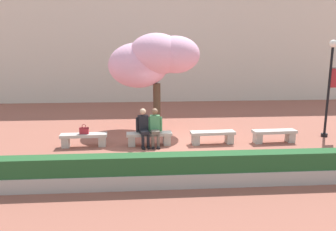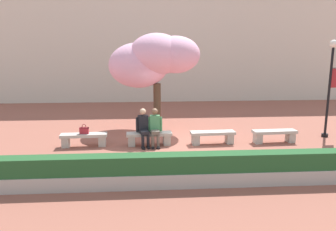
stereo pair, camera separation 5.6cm
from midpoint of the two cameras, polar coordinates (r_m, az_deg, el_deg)
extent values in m
plane|color=#8E5142|center=(11.51, 2.16, -5.05)|extent=(100.00, 100.00, 0.00)
cube|color=beige|center=(22.50, -1.19, 14.15)|extent=(28.00, 4.00, 8.62)
cube|color=#ADA89E|center=(11.52, -14.60, -3.35)|extent=(1.58, 0.50, 0.10)
cube|color=#ADA89E|center=(11.67, -17.52, -4.46)|extent=(0.26, 0.35, 0.35)
cube|color=#ADA89E|center=(11.51, -11.52, -4.37)|extent=(0.26, 0.35, 0.35)
cube|color=#ADA89E|center=(11.33, -3.44, -3.23)|extent=(1.58, 0.50, 0.10)
cube|color=#ADA89E|center=(11.37, -6.50, -4.41)|extent=(0.26, 0.35, 0.35)
cube|color=#ADA89E|center=(11.44, -0.37, -4.22)|extent=(0.26, 0.35, 0.35)
cube|color=#ADA89E|center=(11.58, 7.66, -2.99)|extent=(1.58, 0.50, 0.10)
cube|color=#ADA89E|center=(11.50, 4.68, -4.19)|extent=(0.26, 0.35, 0.35)
cube|color=#ADA89E|center=(11.81, 10.50, -3.93)|extent=(0.26, 0.35, 0.35)
cube|color=#ADA89E|center=(12.23, 17.92, -2.67)|extent=(1.58, 0.50, 0.10)
cube|color=#ADA89E|center=(12.05, 15.22, -3.83)|extent=(0.26, 0.35, 0.35)
cube|color=#ADA89E|center=(12.56, 20.38, -3.54)|extent=(0.26, 0.35, 0.35)
cube|color=black|center=(11.02, -4.46, -5.67)|extent=(0.14, 0.23, 0.06)
cylinder|color=black|center=(11.02, -4.53, -4.54)|extent=(0.10, 0.10, 0.42)
cube|color=black|center=(11.05, -3.54, -5.61)|extent=(0.14, 0.23, 0.06)
cylinder|color=black|center=(11.05, -3.61, -4.48)|extent=(0.10, 0.10, 0.42)
cube|color=black|center=(11.13, -4.27, -2.93)|extent=(0.35, 0.44, 0.12)
cube|color=black|center=(11.28, -4.50, -1.33)|extent=(0.37, 0.28, 0.54)
sphere|color=tan|center=(11.19, -4.54, 0.70)|extent=(0.21, 0.21, 0.21)
cylinder|color=black|center=(11.23, -5.53, -1.61)|extent=(0.09, 0.09, 0.50)
cylinder|color=black|center=(11.31, -3.43, -1.49)|extent=(0.09, 0.09, 0.50)
cube|color=black|center=(11.03, -2.76, -5.63)|extent=(0.10, 0.22, 0.06)
cylinder|color=brown|center=(11.03, -2.79, -4.50)|extent=(0.10, 0.10, 0.42)
cube|color=black|center=(11.04, -1.82, -5.61)|extent=(0.10, 0.22, 0.06)
cylinder|color=brown|center=(11.04, -1.85, -4.48)|extent=(0.10, 0.10, 0.42)
cube|color=brown|center=(11.13, -2.38, -2.90)|extent=(0.29, 0.40, 0.12)
cube|color=#428451|center=(11.28, -2.44, -1.29)|extent=(0.34, 0.23, 0.54)
sphere|color=brown|center=(11.20, -2.46, 0.73)|extent=(0.21, 0.21, 0.21)
cylinder|color=#428451|center=(11.27, -3.51, -1.53)|extent=(0.09, 0.09, 0.50)
cylinder|color=#428451|center=(11.28, -1.37, -1.49)|extent=(0.09, 0.09, 0.50)
cube|color=#A3232D|center=(11.47, -14.54, -2.57)|extent=(0.30, 0.14, 0.22)
cube|color=maroon|center=(11.45, -14.57, -2.14)|extent=(0.30, 0.15, 0.04)
torus|color=maroon|center=(11.44, -14.58, -1.79)|extent=(0.14, 0.02, 0.14)
cylinder|color=#473323|center=(13.55, -2.06, 1.61)|extent=(0.30, 0.30, 1.90)
ellipsoid|color=#EAA8C6|center=(13.35, -2.13, 10.62)|extent=(2.23, 2.29, 1.67)
ellipsoid|color=#EAA8C6|center=(13.61, -5.32, 8.70)|extent=(2.44, 2.29, 1.83)
ellipsoid|color=#EAA8C6|center=(13.35, 1.12, 10.56)|extent=(1.98, 2.04, 1.49)
cylinder|color=black|center=(13.84, 25.45, -3.08)|extent=(0.24, 0.24, 0.12)
cylinder|color=black|center=(13.56, 26.03, 3.50)|extent=(0.09, 0.09, 3.33)
sphere|color=white|center=(13.46, 26.72, 11.12)|extent=(0.28, 0.28, 0.28)
cylinder|color=black|center=(13.58, 27.11, 7.38)|extent=(0.40, 0.02, 0.02)
cube|color=maroon|center=(13.60, 26.97, 5.83)|extent=(0.30, 0.02, 0.70)
cube|color=#ADA89E|center=(8.19, 4.98, -10.77)|extent=(12.07, 0.50, 0.36)
cube|color=#235128|center=(8.05, 5.03, -8.13)|extent=(11.97, 0.44, 0.44)
camera|label=1|loc=(0.03, -90.14, -0.03)|focal=35.00mm
camera|label=2|loc=(0.03, 89.86, 0.03)|focal=35.00mm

